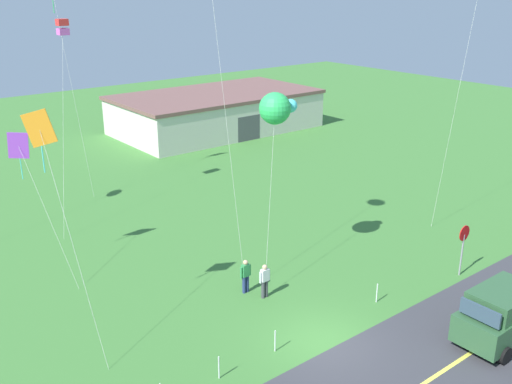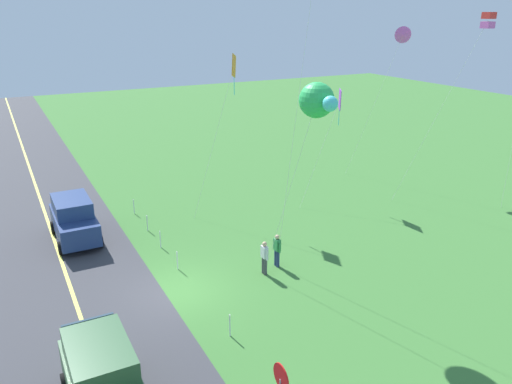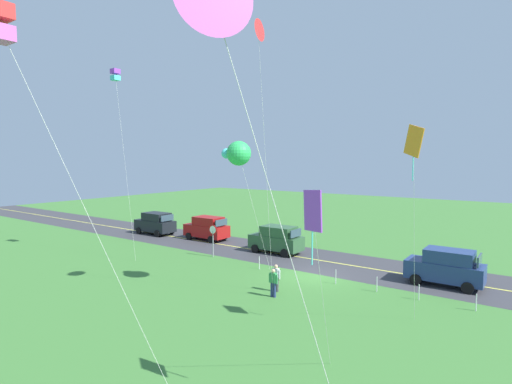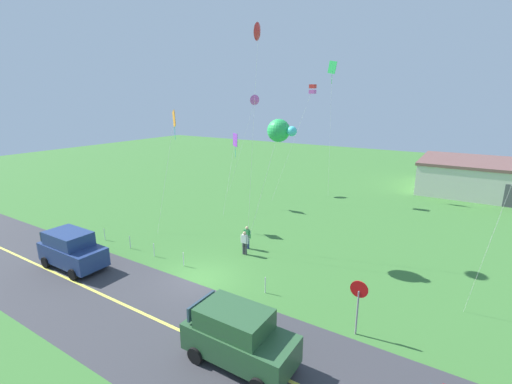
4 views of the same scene
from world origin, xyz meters
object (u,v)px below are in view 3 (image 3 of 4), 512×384
at_px(car_parked_east_far, 155,223).
at_px(kite_blue_mid, 258,32).
at_px(kite_orange_near, 414,145).
at_px(person_adult_near, 276,277).
at_px(kite_red_low, 238,153).
at_px(kite_cyan_top, 213,1).
at_px(car_suv_foreground, 277,239).
at_px(car_parked_east_near, 207,228).
at_px(stop_sign, 213,234).
at_px(person_adult_companion, 273,282).
at_px(kite_pink_drift, 115,76).
at_px(car_parked_west_near, 446,267).
at_px(kite_green_far, 313,214).

bearing_deg(car_parked_east_far, kite_blue_mid, 152.47).
bearing_deg(kite_orange_near, person_adult_near, -16.34).
bearing_deg(kite_red_low, kite_cyan_top, 127.16).
xyz_separation_m(car_suv_foreground, car_parked_east_far, (14.71, 0.24, 0.00)).
xyz_separation_m(car_parked_east_near, kite_cyan_top, (-22.41, 24.17, 8.63)).
distance_m(stop_sign, kite_orange_near, 19.10).
bearing_deg(car_parked_east_near, car_suv_foreground, 175.38).
bearing_deg(person_adult_companion, kite_pink_drift, -119.81).
relative_size(person_adult_near, kite_orange_near, 0.17).
relative_size(car_parked_west_near, kite_blue_mid, 0.30).
bearing_deg(car_suv_foreground, kite_red_low, 110.08).
bearing_deg(person_adult_near, kite_pink_drift, 80.49).
height_order(car_parked_west_near, kite_red_low, kite_red_low).
bearing_deg(kite_cyan_top, kite_blue_mid, -56.97).
bearing_deg(car_suv_foreground, kite_pink_drift, 41.96).
relative_size(car_suv_foreground, car_parked_east_near, 1.00).
bearing_deg(car_parked_west_near, kite_orange_near, 91.71).
relative_size(person_adult_companion, kite_red_low, 0.18).
xyz_separation_m(person_adult_companion, kite_green_far, (-6.66, 8.11, 5.26)).
bearing_deg(car_parked_east_far, car_parked_west_near, 177.99).
xyz_separation_m(car_suv_foreground, person_adult_companion, (-5.61, 9.10, -0.29)).
height_order(car_parked_west_near, kite_pink_drift, kite_pink_drift).
xyz_separation_m(kite_green_far, kite_orange_near, (-1.07, -6.61, 2.17)).
height_order(car_suv_foreground, kite_red_low, kite_red_low).
xyz_separation_m(car_suv_foreground, kite_orange_near, (-13.34, 10.61, 7.14)).
relative_size(kite_green_far, kite_orange_near, 0.75).
distance_m(car_parked_west_near, car_parked_east_far, 27.79).
bearing_deg(kite_green_far, person_adult_near, -51.93).
relative_size(car_suv_foreground, stop_sign, 1.72).
distance_m(car_suv_foreground, kite_red_low, 12.33).
xyz_separation_m(stop_sign, kite_pink_drift, (5.94, 4.33, 12.30)).
relative_size(car_parked_east_near, stop_sign, 1.72).
xyz_separation_m(car_suv_foreground, kite_cyan_top, (-14.04, 23.50, 8.63)).
xyz_separation_m(kite_red_low, kite_blue_mid, (-2.40, 1.39, 5.91)).
bearing_deg(kite_blue_mid, car_parked_west_near, -126.17).
bearing_deg(kite_green_far, kite_blue_mid, -44.43).
height_order(car_suv_foreground, kite_pink_drift, kite_pink_drift).
bearing_deg(stop_sign, kite_cyan_top, 131.88).
bearing_deg(car_suv_foreground, stop_sign, 50.15).
distance_m(car_parked_east_far, person_adult_near, 21.48).
distance_m(car_parked_east_near, kite_pink_drift, 15.84).
relative_size(car_suv_foreground, kite_orange_near, 0.48).
relative_size(car_suv_foreground, person_adult_companion, 2.75).
bearing_deg(kite_orange_near, car_suv_foreground, -38.49).
bearing_deg(person_adult_near, car_parked_east_far, 58.02).
xyz_separation_m(stop_sign, kite_cyan_top, (-17.43, 19.44, 7.98)).
height_order(kite_red_low, kite_blue_mid, kite_blue_mid).
bearing_deg(kite_blue_mid, car_suv_foreground, -61.72).
bearing_deg(car_parked_west_near, kite_blue_mid, 53.83).
xyz_separation_m(car_parked_east_near, kite_pink_drift, (0.96, 9.06, 12.95)).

